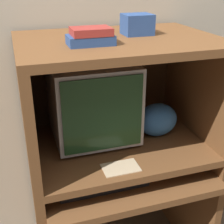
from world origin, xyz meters
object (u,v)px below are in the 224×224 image
(keyboard, at_px, (102,183))
(storage_box, at_px, (137,24))
(mouse, at_px, (156,175))
(crt_monitor, at_px, (92,100))
(book_stack, at_px, (91,37))
(snack_bag, at_px, (157,120))

(keyboard, bearing_deg, storage_box, 43.49)
(mouse, bearing_deg, crt_monitor, 128.84)
(mouse, relative_size, storage_box, 0.49)
(mouse, distance_m, book_stack, 0.74)
(crt_monitor, relative_size, storage_box, 3.06)
(snack_bag, bearing_deg, storage_box, 158.92)
(mouse, distance_m, snack_bag, 0.30)
(crt_monitor, bearing_deg, book_stack, -103.71)
(snack_bag, xyz_separation_m, book_stack, (-0.38, -0.11, 0.48))
(crt_monitor, relative_size, keyboard, 0.98)
(mouse, height_order, storage_box, storage_box)
(crt_monitor, bearing_deg, snack_bag, -13.65)
(mouse, bearing_deg, storage_box, 94.00)
(book_stack, bearing_deg, keyboard, -81.10)
(keyboard, relative_size, storage_box, 3.12)
(snack_bag, bearing_deg, crt_monitor, 166.35)
(mouse, relative_size, snack_bag, 0.30)
(keyboard, distance_m, book_stack, 0.68)
(crt_monitor, xyz_separation_m, mouse, (0.24, -0.30, -0.31))
(crt_monitor, relative_size, mouse, 6.29)
(storage_box, bearing_deg, mouse, -86.00)
(crt_monitor, xyz_separation_m, keyboard, (-0.03, -0.28, -0.32))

